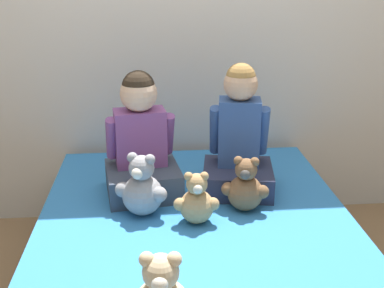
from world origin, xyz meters
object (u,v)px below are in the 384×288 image
child_on_right (239,141)px  teddy_bear_held_by_left_child (142,189)px  bed (197,271)px  teddy_bear_held_by_right_child (245,188)px  child_on_left (141,145)px  teddy_bear_between_children (196,201)px

child_on_right → teddy_bear_held_by_left_child: 0.56m
bed → teddy_bear_held_by_right_child: size_ratio=7.08×
bed → child_on_right: bearing=57.6°
child_on_left → teddy_bear_between_children: bearing=-62.3°
child_on_left → teddy_bear_held_by_right_child: size_ratio=2.33×
child_on_left → teddy_bear_held_by_left_child: bearing=-97.6°
bed → teddy_bear_held_by_left_child: teddy_bear_held_by_left_child is taller
child_on_left → teddy_bear_held_by_right_child: child_on_left is taller
child_on_left → teddy_bear_held_by_right_child: (0.48, -0.23, -0.14)m
child_on_left → teddy_bear_held_by_left_child: (0.00, -0.24, -0.13)m
child_on_right → teddy_bear_held_by_left_child: size_ratio=2.16×
teddy_bear_held_by_left_child → teddy_bear_between_children: bearing=-1.3°
child_on_right → teddy_bear_held_by_right_child: bearing=-82.6°
bed → child_on_left: size_ratio=3.04×
teddy_bear_held_by_left_child → child_on_right: bearing=47.0°
teddy_bear_held_by_right_child → child_on_right: bearing=104.2°
teddy_bear_held_by_left_child → teddy_bear_between_children: size_ratio=1.23×
bed → teddy_bear_held_by_right_child: bearing=32.0°
child_on_left → child_on_right: bearing=-8.3°
child_on_left → child_on_right: child_on_right is taller
teddy_bear_held_by_right_child → child_on_left: bearing=169.7°
bed → child_on_right: 0.67m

